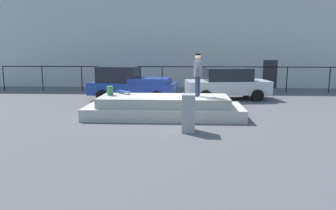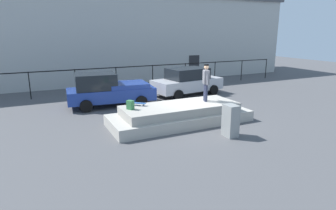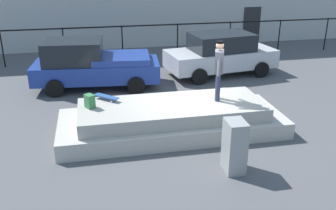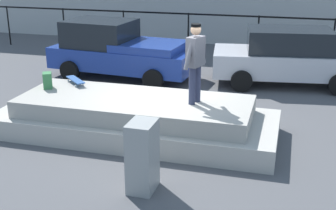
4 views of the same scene
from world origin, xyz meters
name	(u,v)px [view 4 (image 4 of 4)]	position (x,y,z in m)	size (l,w,h in m)	color
ground_plane	(167,132)	(0.00, 0.00, 0.00)	(60.00, 60.00, 0.00)	#4C4C4F
concrete_ledge	(135,118)	(-0.68, -0.30, 0.39)	(6.36, 2.41, 0.86)	#ADA89E
skateboarder	(195,58)	(0.67, -0.22, 1.84)	(0.36, 0.80, 1.71)	#2D334C
skateboard	(75,80)	(-2.47, 0.38, 0.96)	(0.72, 0.69, 0.12)	#264C8C
backpack	(48,80)	(-2.94, -0.12, 1.05)	(0.28, 0.20, 0.38)	#33723F
car_blue_pickup_near	(119,50)	(-2.80, 4.13, 0.91)	(4.82, 2.43, 1.83)	navy
car_silver_sedan_mid	(288,56)	(2.51, 4.76, 0.88)	(4.74, 2.62, 1.73)	#B7B7BC
utility_box	(142,157)	(0.30, -2.64, 0.63)	(0.44, 0.60, 1.27)	gray
fence_row	(223,26)	(0.00, 7.73, 1.23)	(24.06, 0.06, 1.68)	black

